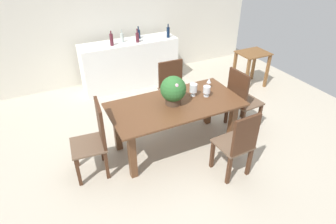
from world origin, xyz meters
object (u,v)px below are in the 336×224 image
(chair_far_right, at_px, (173,85))
(chair_near_right, at_px, (238,143))
(crystal_vase_left, at_px, (193,88))
(wine_bottle_green, at_px, (139,34))
(kitchen_counter, at_px, (130,64))
(wine_bottle_dark, at_px, (137,37))
(flower_centerpiece, at_px, (173,90))
(wine_bottle_tall, at_px, (168,32))
(dining_table, at_px, (176,112))
(crystal_vase_center_near, at_px, (207,90))
(chair_head_end, at_px, (95,137))
(side_table, at_px, (252,61))
(wine_bottle_amber, at_px, (112,40))
(wine_glass, at_px, (209,81))
(chair_foot_end, at_px, (241,97))
(wine_bottle_clear, at_px, (122,38))

(chair_far_right, xyz_separation_m, chair_near_right, (0.00, -1.78, 0.01))
(crystal_vase_left, height_order, wine_bottle_green, wine_bottle_green)
(kitchen_counter, xyz_separation_m, wine_bottle_dark, (0.15, -0.12, 0.57))
(flower_centerpiece, relative_size, wine_bottle_green, 1.70)
(wine_bottle_tall, bearing_deg, flower_centerpiece, -114.41)
(crystal_vase_left, height_order, wine_bottle_dark, wine_bottle_dark)
(dining_table, height_order, kitchen_counter, kitchen_counter)
(chair_far_right, relative_size, wine_bottle_tall, 3.44)
(dining_table, distance_m, wine_bottle_tall, 2.35)
(crystal_vase_center_near, xyz_separation_m, wine_bottle_green, (-0.13, 2.33, 0.19))
(chair_head_end, relative_size, crystal_vase_center_near, 6.48)
(wine_bottle_green, distance_m, side_table, 2.36)
(chair_far_right, relative_size, chair_head_end, 0.90)
(wine_bottle_dark, bearing_deg, dining_table, -96.97)
(chair_far_right, xyz_separation_m, wine_bottle_dark, (-0.16, 1.22, 0.52))
(crystal_vase_left, bearing_deg, wine_bottle_tall, 73.76)
(dining_table, relative_size, wine_bottle_amber, 6.70)
(chair_far_right, xyz_separation_m, chair_head_end, (-1.58, -0.90, 0.04))
(chair_near_right, bearing_deg, wine_glass, -105.51)
(kitchen_counter, bearing_deg, wine_bottle_tall, -8.47)
(dining_table, bearing_deg, wine_bottle_amber, 96.51)
(crystal_vase_center_near, bearing_deg, wine_bottle_amber, 109.00)
(crystal_vase_left, distance_m, wine_bottle_tall, 2.12)
(wine_bottle_tall, bearing_deg, chair_foot_end, -83.71)
(wine_glass, bearing_deg, side_table, 28.95)
(wine_bottle_amber, bearing_deg, chair_far_right, -61.99)
(wine_bottle_dark, bearing_deg, wine_bottle_green, 63.65)
(wine_bottle_amber, bearing_deg, chair_foot_end, -56.98)
(chair_head_end, height_order, flower_centerpiece, flower_centerpiece)
(chair_near_right, relative_size, chair_head_end, 0.95)
(wine_bottle_amber, distance_m, side_table, 2.82)
(chair_near_right, bearing_deg, wine_bottle_green, -91.57)
(crystal_vase_left, relative_size, wine_bottle_green, 0.78)
(flower_centerpiece, xyz_separation_m, wine_bottle_clear, (0.02, 2.22, 0.08))
(wine_bottle_green, xyz_separation_m, wine_bottle_clear, (-0.37, -0.08, 0.00))
(chair_head_end, relative_size, wine_bottle_tall, 3.81)
(chair_near_right, distance_m, crystal_vase_left, 1.04)
(chair_foot_end, xyz_separation_m, wine_bottle_tall, (-0.23, 2.12, 0.49))
(flower_centerpiece, distance_m, crystal_vase_center_near, 0.54)
(chair_foot_end, bearing_deg, crystal_vase_left, 79.27)
(flower_centerpiece, xyz_separation_m, kitchen_counter, (0.14, 2.22, -0.49))
(dining_table, bearing_deg, wine_bottle_tall, 66.47)
(dining_table, relative_size, flower_centerpiece, 4.56)
(wine_glass, distance_m, wine_bottle_tall, 1.93)
(wine_bottle_tall, bearing_deg, dining_table, -113.53)
(wine_bottle_amber, relative_size, wine_bottle_clear, 1.10)
(dining_table, bearing_deg, side_table, 25.72)
(crystal_vase_left, xyz_separation_m, side_table, (2.00, 1.04, -0.33))
(chair_head_end, xyz_separation_m, wine_bottle_amber, (0.91, 2.15, 0.49))
(crystal_vase_left, relative_size, wine_bottle_tall, 0.69)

